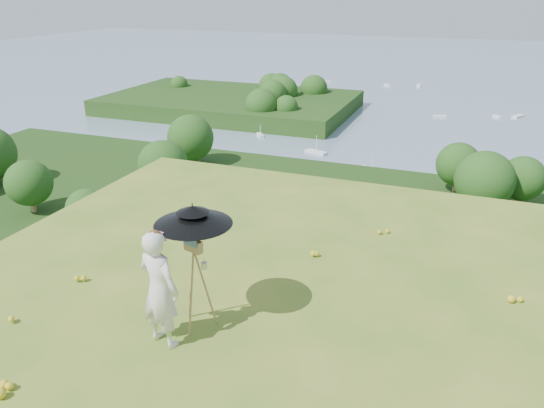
% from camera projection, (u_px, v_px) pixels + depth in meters
% --- Properties ---
extents(ground, '(14.00, 14.00, 0.00)m').
position_uv_depth(ground, '(317.00, 340.00, 7.83)').
color(ground, '#467521').
rests_on(ground, ground).
extents(forest_slope, '(140.00, 56.00, 22.00)m').
position_uv_depth(forest_slope, '(414.00, 381.00, 49.09)').
color(forest_slope, black).
rests_on(forest_slope, bay_water).
extents(shoreline_tier, '(170.00, 28.00, 8.00)m').
position_uv_depth(shoreline_tier, '(440.00, 257.00, 86.30)').
color(shoreline_tier, gray).
rests_on(shoreline_tier, bay_water).
extents(bay_water, '(700.00, 700.00, 0.00)m').
position_uv_depth(bay_water, '(473.00, 84.00, 228.04)').
color(bay_water, slate).
rests_on(bay_water, ground).
extents(peninsula, '(90.00, 60.00, 12.00)m').
position_uv_depth(peninsula, '(230.00, 95.00, 177.52)').
color(peninsula, black).
rests_on(peninsula, bay_water).
extents(slope_trees, '(110.00, 50.00, 6.00)m').
position_uv_depth(slope_trees, '(431.00, 246.00, 43.76)').
color(slope_trees, '#264E17').
rests_on(slope_trees, forest_slope).
extents(harbor_town, '(110.00, 22.00, 5.00)m').
position_uv_depth(harbor_town, '(445.00, 221.00, 83.83)').
color(harbor_town, silver).
rests_on(harbor_town, shoreline_tier).
extents(moored_boats, '(140.00, 140.00, 0.70)m').
position_uv_depth(moored_boats, '(422.00, 121.00, 163.81)').
color(moored_boats, white).
rests_on(moored_boats, bay_water).
extents(wildflowers, '(10.00, 10.50, 0.12)m').
position_uv_depth(wildflowers, '(321.00, 327.00, 8.02)').
color(wildflowers, gold).
rests_on(wildflowers, ground).
extents(painter, '(0.74, 0.57, 1.80)m').
position_uv_depth(painter, '(159.00, 289.00, 7.44)').
color(painter, silver).
rests_on(painter, ground).
extents(field_easel, '(0.75, 0.75, 1.59)m').
position_uv_depth(field_easel, '(195.00, 280.00, 7.87)').
color(field_easel, olive).
rests_on(field_easel, ground).
extents(sun_umbrella, '(1.46, 1.46, 0.72)m').
position_uv_depth(sun_umbrella, '(194.00, 226.00, 7.56)').
color(sun_umbrella, black).
rests_on(sun_umbrella, field_easel).
extents(painter_cap, '(0.24, 0.28, 0.10)m').
position_uv_depth(painter_cap, '(154.00, 234.00, 7.12)').
color(painter_cap, '#DD797C').
rests_on(painter_cap, painter).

